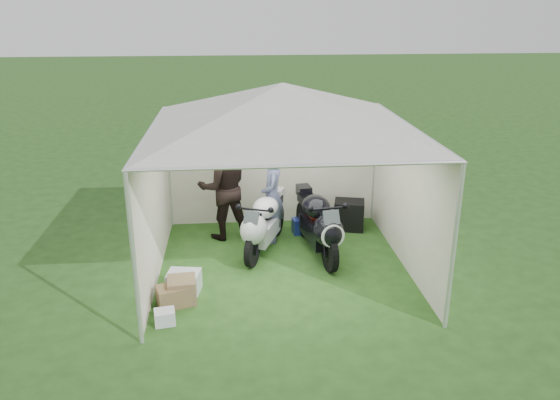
# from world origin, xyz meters

# --- Properties ---
(ground) EXTENTS (80.00, 80.00, 0.00)m
(ground) POSITION_xyz_m (0.00, 0.00, 0.00)
(ground) COLOR #224617
(ground) RESTS_ON ground
(canopy_tent) EXTENTS (5.66, 5.66, 3.00)m
(canopy_tent) POSITION_xyz_m (-0.00, 0.03, 2.58)
(canopy_tent) COLOR silver
(canopy_tent) RESTS_ON ground
(motorcycle_white) EXTENTS (0.95, 1.88, 0.97)m
(motorcycle_white) POSITION_xyz_m (-0.29, 0.59, 0.54)
(motorcycle_white) COLOR black
(motorcycle_white) RESTS_ON ground
(motorcycle_black) EXTENTS (0.66, 2.12, 1.05)m
(motorcycle_black) POSITION_xyz_m (0.65, 0.39, 0.58)
(motorcycle_black) COLOR black
(motorcycle_black) RESTS_ON ground
(paddock_stand) EXTENTS (0.42, 0.30, 0.29)m
(paddock_stand) POSITION_xyz_m (0.51, 1.35, 0.15)
(paddock_stand) COLOR #283ABD
(paddock_stand) RESTS_ON ground
(person_dark_jacket) EXTENTS (1.06, 0.90, 1.93)m
(person_dark_jacket) POSITION_xyz_m (-0.95, 1.32, 0.96)
(person_dark_jacket) COLOR black
(person_dark_jacket) RESTS_ON ground
(person_blue_jacket) EXTENTS (0.46, 0.65, 1.70)m
(person_blue_jacket) POSITION_xyz_m (-0.08, 1.07, 0.85)
(person_blue_jacket) COLOR slate
(person_blue_jacket) RESTS_ON ground
(equipment_box) EXTENTS (0.65, 0.56, 0.56)m
(equipment_box) POSITION_xyz_m (1.42, 1.49, 0.28)
(equipment_box) COLOR black
(equipment_box) RESTS_ON ground
(crate_0) EXTENTS (0.53, 0.44, 0.32)m
(crate_0) POSITION_xyz_m (-1.55, -0.71, 0.16)
(crate_0) COLOR silver
(crate_0) RESTS_ON ground
(crate_1) EXTENTS (0.43, 0.43, 0.36)m
(crate_1) POSITION_xyz_m (-1.56, -0.99, 0.18)
(crate_1) COLOR brown
(crate_1) RESTS_ON ground
(crate_2) EXTENTS (0.31, 0.27, 0.20)m
(crate_2) POSITION_xyz_m (-1.75, -1.59, 0.10)
(crate_2) COLOR silver
(crate_2) RESTS_ON ground
(crate_3) EXTENTS (0.53, 0.44, 0.30)m
(crate_3) POSITION_xyz_m (-1.68, -1.10, 0.15)
(crate_3) COLOR brown
(crate_3) RESTS_ON ground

